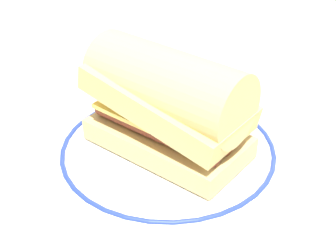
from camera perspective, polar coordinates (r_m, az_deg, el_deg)
ground_plane at (r=0.61m, az=3.09°, el=-4.08°), size 1.50×1.50×0.00m
plate at (r=0.62m, az=-0.00°, el=-2.87°), size 0.28×0.28×0.01m
sausage_sandwich at (r=0.58m, az=-0.00°, el=2.70°), size 0.21×0.15×0.13m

